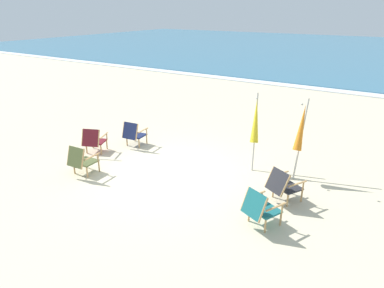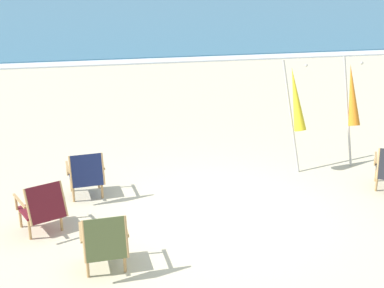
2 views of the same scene
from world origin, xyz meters
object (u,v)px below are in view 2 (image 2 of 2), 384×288
object	(u,v)px
beach_chair_front_right	(42,206)
umbrella_furled_orange	(352,96)
beach_chair_far_center	(105,242)
beach_chair_back_left	(86,174)
umbrella_furled_yellow	(296,100)

from	to	relation	value
beach_chair_front_right	umbrella_furled_orange	xyz separation A→B (m)	(5.62, 1.79, 0.89)
beach_chair_far_center	beach_chair_back_left	bearing A→B (deg)	95.11
beach_chair_back_left	beach_chair_far_center	size ratio (longest dim) A/B	1.00
beach_chair_front_right	umbrella_furled_orange	bearing A→B (deg)	17.65
beach_chair_back_left	umbrella_furled_yellow	xyz separation A→B (m)	(3.81, 0.58, 0.90)
beach_chair_far_center	umbrella_furled_yellow	size ratio (longest dim) A/B	0.40
beach_chair_back_left	umbrella_furled_yellow	bearing A→B (deg)	8.67
beach_chair_front_right	umbrella_furled_yellow	xyz separation A→B (m)	(4.45, 1.66, 0.91)
beach_chair_far_center	umbrella_furled_orange	size ratio (longest dim) A/B	0.40
beach_chair_front_right	umbrella_furled_yellow	world-z (taller)	umbrella_furled_yellow
beach_chair_back_left	beach_chair_far_center	world-z (taller)	same
umbrella_furled_yellow	umbrella_furled_orange	world-z (taller)	umbrella_furled_yellow
umbrella_furled_yellow	beach_chair_back_left	bearing A→B (deg)	-171.33
beach_chair_front_right	beach_chair_far_center	size ratio (longest dim) A/B	1.05
beach_chair_far_center	umbrella_furled_yellow	xyz separation A→B (m)	(3.61, 2.85, 0.90)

